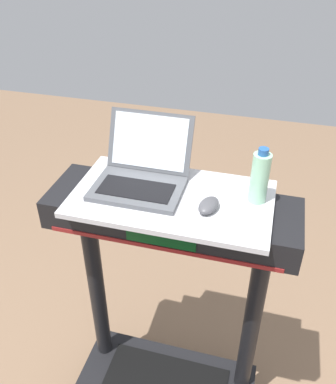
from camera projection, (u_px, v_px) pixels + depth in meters
desk_board at (172, 198)px, 1.45m from camera, size 0.69×0.39×0.02m
laptop at (142, 173)px, 1.49m from camera, size 0.31×0.31×0.22m
computer_mouse at (209, 205)px, 1.37m from camera, size 0.08×0.11×0.03m
water_bottle at (260, 177)px, 1.37m from camera, size 0.06×0.06×0.20m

